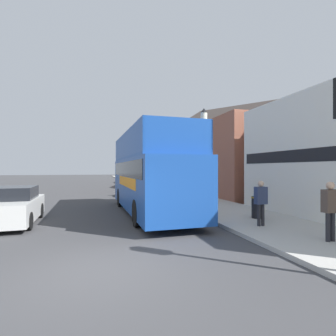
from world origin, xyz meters
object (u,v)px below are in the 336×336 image
tour_bus (150,178)px  parked_car_far_side (13,207)px  pedestrian_nearest (330,205)px  lamp_post_nearest (204,141)px  pedestrian_second (261,199)px  litter_bin (257,207)px  lamp_post_second (167,156)px  parked_car_ahead_of_bus (140,188)px

tour_bus → parked_car_far_side: size_ratio=2.31×
pedestrian_nearest → lamp_post_nearest: (-1.44, 5.82, 2.42)m
lamp_post_nearest → pedestrian_nearest: bearing=-76.1°
pedestrian_second → tour_bus: bearing=125.3°
tour_bus → lamp_post_nearest: bearing=-24.5°
tour_bus → litter_bin: size_ratio=10.38×
tour_bus → lamp_post_nearest: size_ratio=1.89×
parked_car_far_side → lamp_post_nearest: size_ratio=0.82×
lamp_post_nearest → litter_bin: lamp_post_nearest is taller
tour_bus → litter_bin: tour_bus is taller
parked_car_far_side → lamp_post_second: 11.33m
parked_car_far_side → litter_bin: (9.83, -2.12, -0.08)m
parked_car_far_side → litter_bin: size_ratio=4.50×
parked_car_far_side → litter_bin: parked_car_far_side is taller
lamp_post_nearest → lamp_post_second: size_ratio=1.15×
parked_car_far_side → pedestrian_nearest: 11.36m
pedestrian_nearest → litter_bin: (0.07, 3.67, -0.55)m
pedestrian_second → parked_car_ahead_of_bus: bearing=100.8°
parked_car_ahead_of_bus → lamp_post_second: lamp_post_second is taller
tour_bus → lamp_post_second: 6.74m
pedestrian_second → lamp_post_second: size_ratio=0.38×
pedestrian_nearest → litter_bin: pedestrian_nearest is taller
parked_car_ahead_of_bus → lamp_post_second: (1.74, -1.86, 2.52)m
parked_car_ahead_of_bus → lamp_post_second: 3.58m
lamp_post_nearest → litter_bin: bearing=-55.0°
lamp_post_nearest → litter_bin: (1.51, -2.15, -2.97)m
parked_car_ahead_of_bus → tour_bus: bearing=-93.9°
pedestrian_nearest → lamp_post_second: size_ratio=0.39×
tour_bus → pedestrian_nearest: bearing=-61.6°
tour_bus → parked_car_far_side: tour_bus is taller
lamp_post_second → litter_bin: lamp_post_second is taller
litter_bin → parked_car_far_side: bearing=167.9°
tour_bus → lamp_post_second: lamp_post_second is taller
parked_car_ahead_of_bus → litter_bin: 11.57m
tour_bus → litter_bin: bearing=-40.1°
parked_car_far_side → lamp_post_second: size_ratio=0.94×
parked_car_far_side → tour_bus: bearing=-171.2°
tour_bus → pedestrian_second: tour_bus is taller
tour_bus → lamp_post_nearest: lamp_post_nearest is taller
pedestrian_nearest → pedestrian_second: 2.42m
tour_bus → parked_car_far_side: bearing=-170.6°
parked_car_far_side → pedestrian_second: 9.72m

